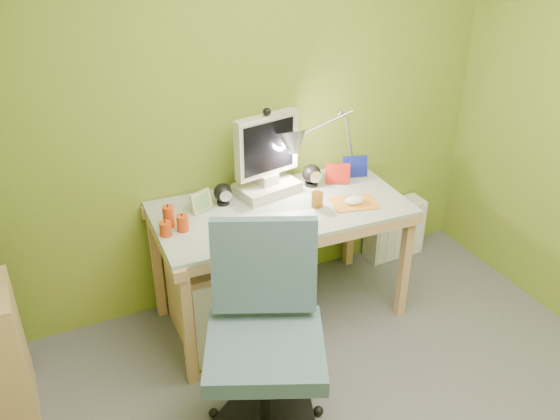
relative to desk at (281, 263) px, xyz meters
name	(u,v)px	position (x,y,z in m)	size (l,w,h in m)	color
wall_back	(234,105)	(-0.11, 0.37, 0.84)	(3.20, 0.01, 2.40)	olive
slope_ceiling	(54,102)	(-1.11, -1.23, 1.49)	(1.10, 3.20, 1.10)	white
desk	(281,263)	(0.00, 0.00, 0.00)	(1.36, 0.68, 0.73)	tan
monitor	(267,148)	(0.00, 0.18, 0.64)	(0.40, 0.23, 0.55)	#BCB6A9
speaker_left	(223,194)	(-0.27, 0.16, 0.42)	(0.10, 0.10, 0.12)	black
speaker_right	(311,175)	(0.27, 0.16, 0.43)	(0.11, 0.11, 0.13)	black
keyboard	(278,220)	(-0.08, -0.14, 0.37)	(0.40, 0.13, 0.02)	white
mousepad	(355,203)	(0.38, -0.14, 0.37)	(0.24, 0.17, 0.01)	orange
mouse	(355,200)	(0.38, -0.14, 0.39)	(0.12, 0.07, 0.04)	white
amber_tumbler	(317,200)	(0.18, -0.08, 0.41)	(0.06, 0.06, 0.08)	#915C15
candle_cluster	(171,220)	(-0.60, 0.01, 0.42)	(0.15, 0.13, 0.11)	#C23A10
photo_frame_red	(338,174)	(0.42, 0.12, 0.43)	(0.14, 0.02, 0.12)	#AF1D12
photo_frame_blue	(355,166)	(0.56, 0.16, 0.43)	(0.15, 0.02, 0.13)	navy
photo_frame_green	(201,201)	(-0.40, 0.14, 0.42)	(0.13, 0.02, 0.11)	#AFC184
desk_lamp	(339,129)	(0.45, 0.18, 0.68)	(0.58, 0.25, 0.62)	silver
task_chair	(265,345)	(-0.42, -0.75, 0.16)	(0.58, 0.58, 1.04)	#3F5868
radiator	(394,229)	(0.98, 0.27, -0.17)	(0.39, 0.16, 0.39)	silver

